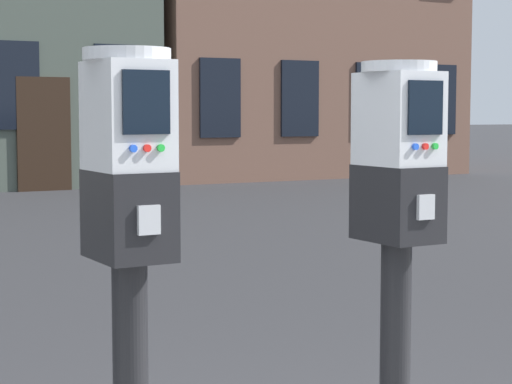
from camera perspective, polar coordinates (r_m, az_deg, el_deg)
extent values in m
cube|color=black|center=(2.30, -7.89, -1.41)|extent=(0.18, 0.25, 0.22)
cube|color=#A5A8AD|center=(2.19, -6.65, -1.74)|extent=(0.06, 0.01, 0.07)
cube|color=#B7BABF|center=(2.29, -7.96, 4.69)|extent=(0.18, 0.23, 0.27)
cube|color=black|center=(2.18, -6.81, 5.54)|extent=(0.12, 0.01, 0.15)
cylinder|color=blue|center=(2.17, -7.61, 2.69)|extent=(0.02, 0.01, 0.02)
cylinder|color=red|center=(2.18, -6.76, 2.71)|extent=(0.02, 0.01, 0.02)
cylinder|color=green|center=(2.20, -5.92, 2.73)|extent=(0.02, 0.01, 0.02)
cylinder|color=#B7BABF|center=(2.29, -8.00, 8.44)|extent=(0.22, 0.22, 0.03)
cube|color=black|center=(2.69, 8.74, -0.69)|extent=(0.18, 0.25, 0.22)
cube|color=#A5A8AD|center=(2.60, 10.47, -0.93)|extent=(0.06, 0.01, 0.07)
cube|color=#B7BABF|center=(2.68, 8.80, 4.49)|extent=(0.18, 0.23, 0.27)
cube|color=black|center=(2.59, 10.45, 5.16)|extent=(0.12, 0.01, 0.15)
cylinder|color=blue|center=(2.57, 9.85, 2.78)|extent=(0.02, 0.01, 0.02)
cylinder|color=red|center=(2.59, 10.44, 2.79)|extent=(0.02, 0.01, 0.02)
cylinder|color=green|center=(2.61, 11.03, 2.80)|extent=(0.02, 0.01, 0.02)
cylinder|color=#B7BABF|center=(2.68, 8.85, 7.66)|extent=(0.22, 0.22, 0.03)
cube|color=black|center=(17.31, -14.71, 6.41)|extent=(0.90, 0.06, 1.60)
cube|color=black|center=(17.85, -8.57, 6.47)|extent=(0.90, 0.06, 1.60)
cube|color=black|center=(17.43, -13.00, 3.51)|extent=(1.00, 0.07, 2.10)
cube|color=black|center=(18.68, -2.23, 5.84)|extent=(0.90, 0.06, 1.60)
cube|color=black|center=(19.55, 2.74, 5.80)|extent=(0.90, 0.06, 1.60)
cube|color=black|center=(20.56, 7.25, 5.73)|extent=(0.90, 0.06, 1.60)
cube|color=black|center=(21.68, 11.32, 5.63)|extent=(0.90, 0.06, 1.60)
cube|color=#193823|center=(20.95, 8.71, 3.81)|extent=(1.00, 0.07, 2.10)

